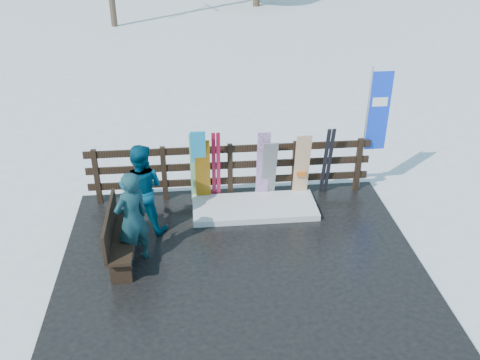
{
  "coord_description": "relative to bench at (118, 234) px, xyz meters",
  "views": [
    {
      "loc": [
        -0.72,
        -7.14,
        5.61
      ],
      "look_at": [
        0.08,
        1.0,
        1.1
      ],
      "focal_mm": 40.0,
      "sensor_mm": 36.0,
      "label": 1
    }
  ],
  "objects": [
    {
      "name": "rental_flag",
      "position": [
        4.86,
        1.98,
        1.09
      ],
      "size": [
        0.45,
        0.04,
        2.6
      ],
      "color": "silver",
      "rests_on": "deck"
    },
    {
      "name": "person_back",
      "position": [
        0.36,
        0.87,
        0.33
      ],
      "size": [
        0.93,
        0.79,
        1.7
      ],
      "primitive_type": "imported",
      "rotation": [
        0.0,
        0.0,
        2.95
      ],
      "color": "navy",
      "rests_on": "deck"
    },
    {
      "name": "deck",
      "position": [
        2.01,
        -0.27,
        -0.56
      ],
      "size": [
        6.0,
        5.0,
        0.08
      ],
      "primitive_type": "cube",
      "color": "black",
      "rests_on": "ground"
    },
    {
      "name": "ski_pair_b",
      "position": [
        3.92,
        1.78,
        0.24
      ],
      "size": [
        0.17,
        0.29,
        1.52
      ],
      "color": "black",
      "rests_on": "deck"
    },
    {
      "name": "snow_patch",
      "position": [
        2.43,
        1.33,
        -0.46
      ],
      "size": [
        2.38,
        1.0,
        0.12
      ],
      "primitive_type": "cube",
      "color": "white",
      "rests_on": "deck"
    },
    {
      "name": "snowboard_4",
      "position": [
        2.75,
        1.71,
        0.15
      ],
      "size": [
        0.28,
        0.36,
        1.33
      ],
      "primitive_type": "cube",
      "rotation": [
        0.25,
        0.0,
        0.0
      ],
      "color": "black",
      "rests_on": "deck"
    },
    {
      "name": "fence",
      "position": [
        2.01,
        1.93,
        0.14
      ],
      "size": [
        5.6,
        0.1,
        1.15
      ],
      "color": "black",
      "rests_on": "deck"
    },
    {
      "name": "ski_pair_a",
      "position": [
        1.73,
        1.78,
        0.25
      ],
      "size": [
        0.16,
        0.26,
        1.53
      ],
      "color": "#A31431",
      "rests_on": "deck"
    },
    {
      "name": "snowboard_1",
      "position": [
        1.37,
        1.71,
        0.27
      ],
      "size": [
        0.29,
        0.34,
        1.57
      ],
      "primitive_type": "cube",
      "rotation": [
        0.2,
        0.0,
        0.0
      ],
      "color": "white",
      "rests_on": "deck"
    },
    {
      "name": "snowboard_5",
      "position": [
        3.4,
        1.71,
        0.19
      ],
      "size": [
        0.3,
        0.22,
        1.42
      ],
      "primitive_type": "cube",
      "rotation": [
        0.14,
        0.0,
        0.0
      ],
      "color": "silver",
      "rests_on": "deck"
    },
    {
      "name": "person_front",
      "position": [
        0.27,
        -0.05,
        0.32
      ],
      "size": [
        0.72,
        0.69,
        1.67
      ],
      "primitive_type": "imported",
      "rotation": [
        0.0,
        0.0,
        3.82
      ],
      "color": "#174F45",
      "rests_on": "deck"
    },
    {
      "name": "ground",
      "position": [
        2.01,
        -0.27,
        -0.6
      ],
      "size": [
        700.0,
        700.0,
        0.0
      ],
      "primitive_type": "plane",
      "color": "white",
      "rests_on": "ground"
    },
    {
      "name": "snowboard_0",
      "position": [
        1.39,
        1.71,
        0.3
      ],
      "size": [
        0.28,
        0.43,
        1.63
      ],
      "primitive_type": "cube",
      "rotation": [
        0.25,
        0.0,
        0.0
      ],
      "color": "#22AAE7",
      "rests_on": "deck"
    },
    {
      "name": "snowboard_3",
      "position": [
        2.63,
        1.71,
        0.25
      ],
      "size": [
        0.25,
        0.29,
        1.53
      ],
      "primitive_type": "cube",
      "rotation": [
        0.17,
        0.0,
        0.0
      ],
      "color": "white",
      "rests_on": "deck"
    },
    {
      "name": "snowboard_2",
      "position": [
        1.46,
        1.71,
        0.19
      ],
      "size": [
        0.29,
        0.26,
        1.41
      ],
      "primitive_type": "cube",
      "rotation": [
        0.17,
        0.0,
        0.0
      ],
      "color": "#FF9703",
      "rests_on": "deck"
    },
    {
      "name": "bench",
      "position": [
        0.0,
        0.0,
        0.0
      ],
      "size": [
        0.41,
        1.5,
        0.97
      ],
      "color": "black",
      "rests_on": "deck"
    }
  ]
}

